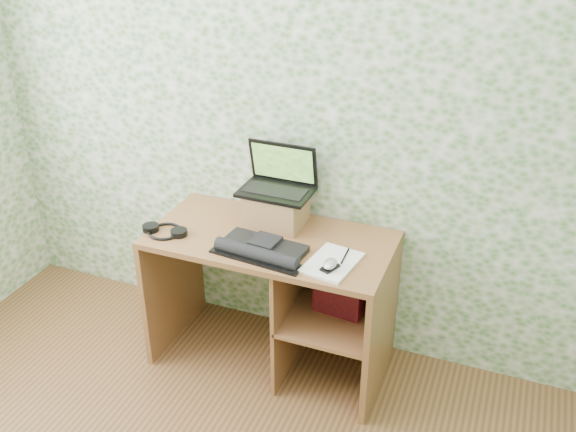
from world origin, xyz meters
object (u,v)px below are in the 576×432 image
at_px(desk, 287,283).
at_px(laptop, 279,180).
at_px(riser, 276,208).
at_px(notepad, 332,263).
at_px(keyboard, 261,249).

distance_m(desk, laptop, 0.53).
relative_size(riser, laptop, 0.78).
height_order(laptop, notepad, laptop).
bearing_deg(laptop, notepad, -37.66).
bearing_deg(notepad, keyboard, -165.76).
height_order(desk, notepad, notepad).
bearing_deg(riser, notepad, -34.74).
height_order(riser, notepad, riser).
xyz_separation_m(desk, notepad, (0.28, -0.15, 0.28)).
xyz_separation_m(riser, keyboard, (0.05, -0.30, -0.06)).
distance_m(laptop, notepad, 0.54).
bearing_deg(riser, desk, -47.33).
height_order(desk, keyboard, keyboard).
height_order(laptop, keyboard, laptop).
distance_m(riser, laptop, 0.15).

